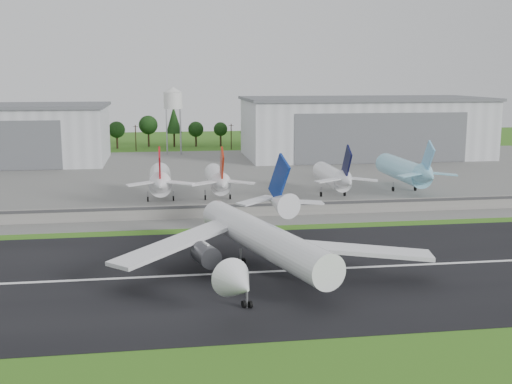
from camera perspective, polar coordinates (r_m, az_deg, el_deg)
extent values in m
plane|color=#2B6919|center=(104.45, -1.98, -8.95)|extent=(600.00, 600.00, 0.00)
cube|color=black|center=(113.86, -2.56, -7.27)|extent=(320.00, 60.00, 0.10)
cube|color=white|center=(113.84, -2.56, -7.24)|extent=(220.00, 1.00, 0.02)
cube|color=slate|center=(220.92, -5.57, 1.35)|extent=(320.00, 150.00, 0.10)
cube|color=gray|center=(156.80, -4.30, -1.72)|extent=(240.00, 0.50, 3.50)
cube|color=#38383A|center=(156.25, -4.30, -1.30)|extent=(240.00, 0.12, 0.70)
cube|color=silver|center=(277.60, 9.59, 5.58)|extent=(100.00, 45.00, 24.00)
cube|color=#595B60|center=(276.86, 9.66, 8.18)|extent=(102.00, 47.00, 1.20)
cube|color=#595B60|center=(256.43, 11.14, 4.71)|extent=(70.00, 0.30, 19.68)
cylinder|color=#99999E|center=(281.02, -7.93, 5.27)|extent=(0.50, 0.50, 20.00)
cylinder|color=#99999E|center=(287.12, -6.74, 5.41)|extent=(0.50, 0.50, 20.00)
cylinder|color=silver|center=(283.21, -7.39, 8.06)|extent=(8.00, 8.00, 7.00)
cone|color=silver|center=(283.06, -7.42, 9.01)|extent=(8.40, 8.40, 2.40)
cylinder|color=white|center=(112.96, 0.62, -4.16)|extent=(18.28, 43.80, 5.80)
cone|color=white|center=(89.25, -1.53, -8.15)|extent=(7.29, 7.42, 5.80)
cone|color=white|center=(138.34, 2.08, -0.95)|extent=(7.88, 10.21, 5.51)
cube|color=navy|center=(136.91, 2.07, 1.19)|extent=(3.24, 9.28, 11.13)
cube|color=white|center=(110.30, 8.26, -5.06)|extent=(28.52, 10.83, 2.65)
cylinder|color=#333338|center=(109.41, 5.34, -5.99)|extent=(5.23, 6.36, 3.80)
cube|color=white|center=(137.34, 4.13, -0.88)|extent=(9.07, 3.39, 0.98)
cube|color=white|center=(114.17, -7.02, -4.50)|extent=(23.73, 23.62, 2.65)
cylinder|color=#333338|center=(111.89, -4.47, -5.61)|extent=(5.23, 6.36, 3.80)
cube|color=white|center=(138.39, 0.00, -0.77)|extent=(9.22, 7.77, 0.98)
cube|color=#99999E|center=(110.38, 0.34, -6.94)|extent=(18.25, 31.61, 3.20)
cylinder|color=black|center=(117.90, -1.37, -6.23)|extent=(0.82, 1.55, 1.50)
cylinder|color=white|center=(180.20, -8.52, 1.15)|extent=(6.00, 24.00, 6.00)
cone|color=white|center=(164.75, -8.51, 0.64)|extent=(5.70, 7.00, 5.70)
cube|color=#A90D15|center=(164.51, -8.56, 2.32)|extent=(0.45, 8.59, 10.02)
cylinder|color=#99999E|center=(179.04, -9.60, -0.40)|extent=(0.32, 0.32, 3.00)
cylinder|color=#99999E|center=(179.04, -7.36, -0.34)|extent=(0.32, 0.32, 3.00)
cylinder|color=black|center=(179.17, -9.59, -0.62)|extent=(0.40, 1.40, 1.40)
cylinder|color=white|center=(180.93, -3.50, 1.19)|extent=(5.43, 24.00, 5.43)
cone|color=white|center=(165.54, -3.02, 0.69)|extent=(5.16, 7.00, 5.16)
cube|color=#9A1F0B|center=(165.29, -3.05, 2.36)|extent=(0.45, 8.59, 10.02)
cylinder|color=#99999E|center=(179.42, -4.54, -0.27)|extent=(0.32, 0.32, 3.00)
cylinder|color=#99999E|center=(180.03, -2.32, -0.20)|extent=(0.32, 0.32, 3.00)
cylinder|color=black|center=(179.55, -4.54, -0.49)|extent=(0.40, 1.40, 1.40)
cylinder|color=white|center=(186.77, 6.71, 1.41)|extent=(5.33, 24.00, 5.33)
cone|color=white|center=(171.90, 8.07, 0.94)|extent=(5.06, 7.00, 5.06)
cube|color=black|center=(171.67, 8.07, 2.55)|extent=(0.45, 8.59, 10.02)
cylinder|color=#99999E|center=(184.67, 5.80, 0.02)|extent=(0.32, 0.32, 3.00)
cylinder|color=#99999E|center=(186.52, 7.89, 0.08)|extent=(0.32, 0.32, 3.00)
cylinder|color=black|center=(184.80, 5.80, -0.19)|extent=(0.40, 1.40, 1.40)
cylinder|color=#89D2EC|center=(198.74, 12.89, 1.94)|extent=(6.55, 30.00, 6.55)
cone|color=#89D2EC|center=(181.71, 15.01, 1.39)|extent=(6.22, 7.00, 6.22)
cube|color=#6AADDA|center=(181.50, 15.02, 2.91)|extent=(0.45, 8.59, 10.02)
cylinder|color=#99999E|center=(196.39, 12.09, 0.46)|extent=(0.32, 0.32, 3.00)
cylinder|color=#99999E|center=(198.96, 13.98, 0.51)|extent=(0.32, 0.32, 3.00)
cylinder|color=black|center=(196.51, 12.08, 0.26)|extent=(0.40, 1.40, 1.40)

